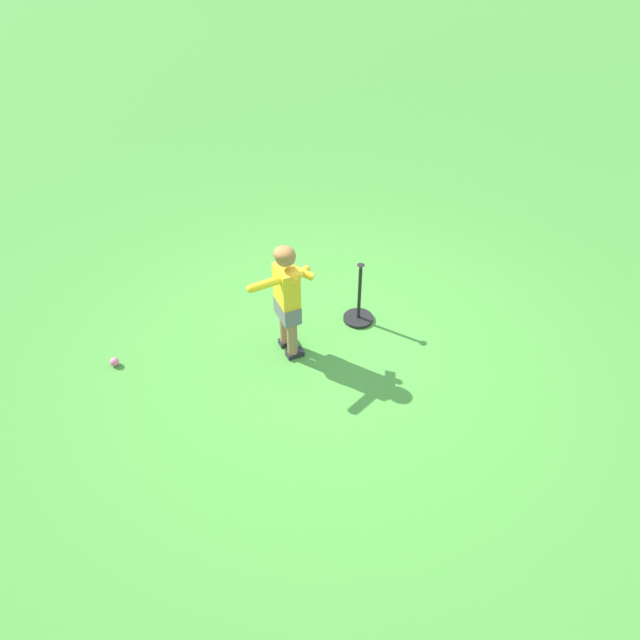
{
  "coord_description": "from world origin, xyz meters",
  "views": [
    {
      "loc": [
        3.75,
        1.6,
        3.76
      ],
      "look_at": [
        0.14,
        -0.05,
        0.45
      ],
      "focal_mm": 35.22,
      "sensor_mm": 36.0,
      "label": 1
    }
  ],
  "objects": [
    {
      "name": "batting_tee",
      "position": [
        -0.51,
        0.05,
        0.1
      ],
      "size": [
        0.28,
        0.28,
        0.62
      ],
      "color": "black",
      "rests_on": "ground"
    },
    {
      "name": "ground_plane",
      "position": [
        0.0,
        0.0,
        0.0
      ],
      "size": [
        40.0,
        40.0,
        0.0
      ],
      "primitive_type": "plane",
      "color": "#479338"
    },
    {
      "name": "play_ball_behind_batter",
      "position": [
        0.93,
        -1.63,
        0.04
      ],
      "size": [
        0.08,
        0.08,
        0.08
      ],
      "primitive_type": "sphere",
      "color": "pink",
      "rests_on": "ground"
    },
    {
      "name": "child_batter",
      "position": [
        0.14,
        -0.35,
        0.65
      ],
      "size": [
        0.58,
        0.36,
        1.08
      ],
      "color": "#232328",
      "rests_on": "ground"
    }
  ]
}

